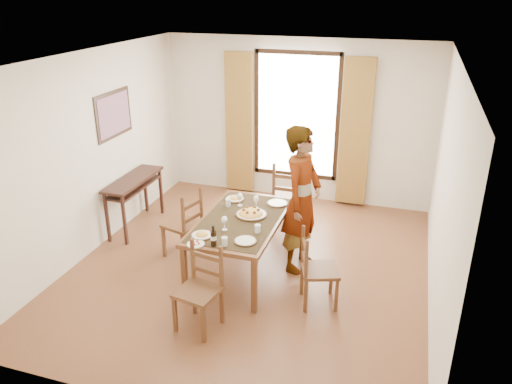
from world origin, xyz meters
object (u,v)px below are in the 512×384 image
(console_table, at_px, (134,185))
(man, at_px, (302,200))
(dining_table, at_px, (241,223))
(pasta_platter, at_px, (251,212))

(console_table, distance_m, man, 2.68)
(dining_table, bearing_deg, man, 27.45)
(console_table, relative_size, pasta_platter, 3.00)
(dining_table, bearing_deg, pasta_platter, 54.70)
(console_table, relative_size, man, 0.63)
(man, distance_m, pasta_platter, 0.66)
(console_table, xyz_separation_m, pasta_platter, (2.04, -0.60, 0.12))
(man, bearing_deg, console_table, 93.45)
(man, height_order, pasta_platter, man)
(dining_table, distance_m, man, 0.82)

